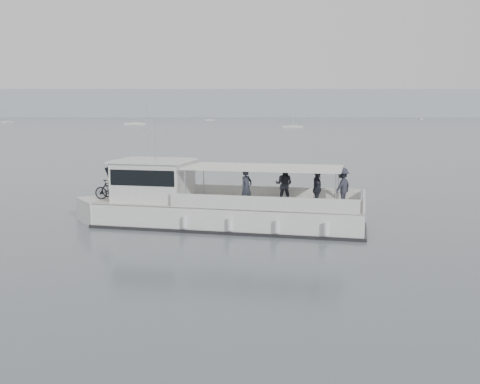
{
  "coord_description": "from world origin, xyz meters",
  "views": [
    {
      "loc": [
        1.27,
        -21.09,
        5.15
      ],
      "look_at": [
        1.35,
        2.69,
        1.6
      ],
      "focal_mm": 40.0,
      "sensor_mm": 36.0,
      "label": 1
    }
  ],
  "objects": [
    {
      "name": "ground",
      "position": [
        0.0,
        0.0,
        0.0
      ],
      "size": [
        1400.0,
        1400.0,
        0.0
      ],
      "primitive_type": "plane",
      "color": "#555D64",
      "rests_on": "ground"
    },
    {
      "name": "headland",
      "position": [
        0.0,
        560.0,
        14.0
      ],
      "size": [
        1400.0,
        90.0,
        28.0
      ],
      "primitive_type": "cube",
      "color": "#939EA8",
      "rests_on": "ground"
    },
    {
      "name": "tour_boat",
      "position": [
        -0.32,
        2.96,
        0.94
      ],
      "size": [
        13.73,
        5.96,
        5.74
      ],
      "rotation": [
        0.0,
        0.0,
        -0.23
      ],
      "color": "white",
      "rests_on": "ground"
    },
    {
      "name": "moored_fleet",
      "position": [
        -57.75,
        199.83,
        0.36
      ],
      "size": [
        375.07,
        318.4,
        10.54
      ],
      "color": "white",
      "rests_on": "ground"
    }
  ]
}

